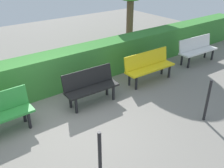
{
  "coord_description": "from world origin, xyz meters",
  "views": [
    {
      "loc": [
        1.8,
        3.9,
        3.29
      ],
      "look_at": [
        -1.4,
        -0.33,
        0.55
      ],
      "focal_mm": 39.53,
      "sensor_mm": 36.0,
      "label": 1
    }
  ],
  "objects": [
    {
      "name": "ground_plane",
      "position": [
        0.0,
        0.0,
        0.0
      ],
      "size": [
        19.97,
        19.97,
        0.0
      ],
      "primitive_type": "plane",
      "color": "gray"
    },
    {
      "name": "bench_white",
      "position": [
        -5.41,
        -0.79,
        0.48
      ],
      "size": [
        1.57,
        0.53,
        0.86
      ],
      "rotation": [
        0.0,
        0.0,
        -0.05
      ],
      "color": "white",
      "rests_on": "ground_plane"
    },
    {
      "name": "bench_yellow",
      "position": [
        -3.04,
        -0.73,
        0.48
      ],
      "size": [
        1.63,
        0.49,
        0.86
      ],
      "rotation": [
        0.0,
        0.0,
        -0.02
      ],
      "color": "yellow",
      "rests_on": "ground_plane"
    },
    {
      "name": "bench_black",
      "position": [
        -1.01,
        -0.7,
        0.48
      ],
      "size": [
        1.38,
        0.51,
        0.86
      ],
      "rotation": [
        0.0,
        0.0,
        -0.03
      ],
      "color": "black",
      "rests_on": "ground_plane"
    },
    {
      "name": "hedge_row",
      "position": [
        -0.97,
        -1.91,
        0.51
      ],
      "size": [
        15.97,
        0.69,
        1.02
      ],
      "primitive_type": "cube",
      "color": "#387F33",
      "rests_on": "ground_plane"
    },
    {
      "name": "railing_post_mid",
      "position": [
        -2.64,
        1.48,
        0.5
      ],
      "size": [
        0.06,
        0.06,
        1.0
      ],
      "primitive_type": "cylinder",
      "color": "black",
      "rests_on": "ground_plane"
    },
    {
      "name": "railing_post_far",
      "position": [
        0.21,
        1.48,
        0.5
      ],
      "size": [
        0.06,
        0.06,
        1.0
      ],
      "primitive_type": "cylinder",
      "color": "black",
      "rests_on": "ground_plane"
    }
  ]
}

